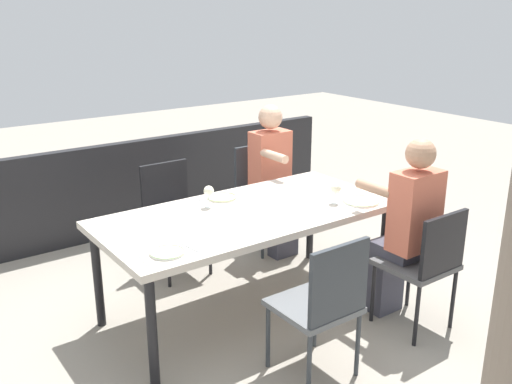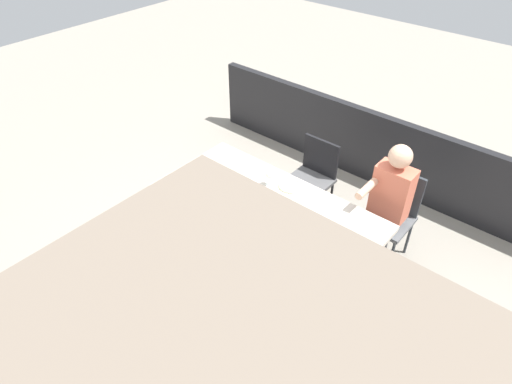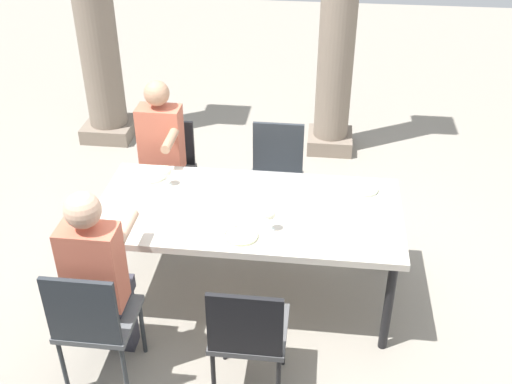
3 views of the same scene
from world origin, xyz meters
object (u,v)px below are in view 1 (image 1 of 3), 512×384
object	(u,v)px
diner_woman_green	(274,176)
chair_mid_south	(172,209)
plate_0	(361,201)
wine_glass_1	(209,192)
chair_mid_north	(323,301)
dining_table	(248,219)
chair_west_south	(262,190)
chair_west_north	(426,261)
wine_glass_0	(336,189)
diner_man_white	(406,226)
plate_2	(167,253)
plate_1	(221,198)

from	to	relation	value
diner_woman_green	chair_mid_south	bearing A→B (deg)	-11.21
plate_0	wine_glass_1	world-z (taller)	wine_glass_1
chair_mid_north	wine_glass_1	size ratio (longest dim) A/B	5.73
plate_0	wine_glass_1	bearing A→B (deg)	-30.93
dining_table	chair_mid_south	distance (m)	0.94
chair_west_south	chair_mid_south	size ratio (longest dim) A/B	1.02
chair_west_north	wine_glass_0	bearing A→B (deg)	-74.61
chair_mid_north	diner_woman_green	distance (m)	1.90
wine_glass_1	diner_man_white	bearing A→B (deg)	135.09
chair_west_south	plate_2	bearing A→B (deg)	38.01
plate_1	wine_glass_1	bearing A→B (deg)	30.86
dining_table	diner_woman_green	xyz separation A→B (m)	(-0.80, -0.73, 0.01)
chair_west_south	plate_2	size ratio (longest dim) A/B	4.55
plate_2	plate_1	bearing A→B (deg)	-140.23
chair_west_north	dining_table	bearing A→B (deg)	-48.84
chair_mid_north	wine_glass_1	distance (m)	1.21
diner_woman_green	plate_1	world-z (taller)	diner_woman_green
wine_glass_0	wine_glass_1	bearing A→B (deg)	-30.71
chair_mid_north	wine_glass_1	bearing A→B (deg)	-87.24
chair_west_south	wine_glass_0	bearing A→B (deg)	80.77
chair_west_south	diner_man_white	size ratio (longest dim) A/B	0.70
dining_table	diner_man_white	world-z (taller)	diner_man_white
chair_mid_north	plate_2	bearing A→B (deg)	-41.87
chair_west_north	wine_glass_1	bearing A→B (deg)	-49.75
chair_west_north	wine_glass_0	size ratio (longest dim) A/B	5.77
dining_table	wine_glass_0	size ratio (longest dim) A/B	13.67
chair_mid_north	chair_mid_south	distance (m)	1.84
plate_0	chair_west_north	bearing A→B (deg)	92.69
chair_west_north	plate_1	bearing A→B (deg)	-57.19
diner_man_white	plate_2	world-z (taller)	diner_man_white
wine_glass_1	diner_woman_green	bearing A→B (deg)	-152.56
diner_woman_green	plate_0	xyz separation A→B (m)	(0.02, 1.07, 0.06)
chair_mid_south	plate_2	xyz separation A→B (m)	(0.67, 1.23, 0.24)
chair_mid_south	wine_glass_1	xyz separation A→B (m)	(0.06, 0.68, 0.34)
chair_west_south	plate_0	xyz separation A→B (m)	(0.03, 1.25, 0.24)
plate_1	wine_glass_1	distance (m)	0.22
chair_west_south	plate_1	distance (m)	1.03
chair_mid_north	plate_1	world-z (taller)	chair_mid_north
diner_woman_green	plate_1	size ratio (longest dim) A/B	6.15
wine_glass_0	plate_2	distance (m)	1.40
plate_1	plate_0	bearing A→B (deg)	139.40
chair_mid_north	plate_0	bearing A→B (deg)	-146.57
chair_west_south	plate_0	world-z (taller)	chair_west_south
plate_1	plate_2	bearing A→B (deg)	39.77
dining_table	plate_2	world-z (taller)	plate_2
wine_glass_1	plate_0	bearing A→B (deg)	149.07
chair_mid_north	wine_glass_0	world-z (taller)	wine_glass_0
plate_0	plate_2	world-z (taller)	same
diner_man_white	chair_mid_south	bearing A→B (deg)	-61.03
chair_west_north	wine_glass_0	world-z (taller)	wine_glass_0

